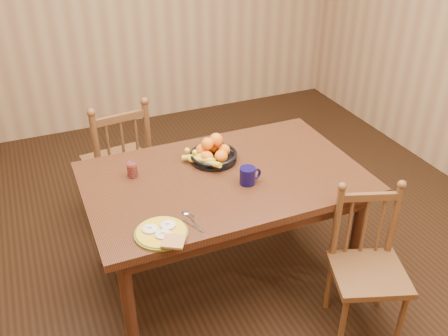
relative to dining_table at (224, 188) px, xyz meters
name	(u,v)px	position (x,y,z in m)	size (l,w,h in m)	color
room	(224,77)	(0.00, 0.00, 0.68)	(4.52, 5.02, 2.72)	black
dining_table	(224,188)	(0.00, 0.00, 0.00)	(1.60, 1.00, 0.75)	black
chair_far	(119,163)	(-0.45, 0.86, -0.20)	(0.48, 0.47, 0.97)	#492C16
chair_near	(367,266)	(0.56, -0.68, -0.25)	(0.49, 0.48, 0.86)	#492C16
breakfast_plate	(162,233)	(-0.49, -0.39, 0.10)	(0.26, 0.31, 0.04)	#59601E
fork	(192,222)	(-0.32, -0.35, 0.09)	(0.07, 0.18, 0.00)	silver
spoon	(188,215)	(-0.32, -0.29, 0.09)	(0.04, 0.16, 0.01)	silver
coffee_mug	(248,175)	(0.09, -0.13, 0.14)	(0.13, 0.09, 0.10)	#0D0932
juice_glass	(132,170)	(-0.49, 0.20, 0.13)	(0.06, 0.06, 0.09)	silver
fruit_bowl	(212,153)	(0.00, 0.18, 0.14)	(0.32, 0.32, 0.17)	black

